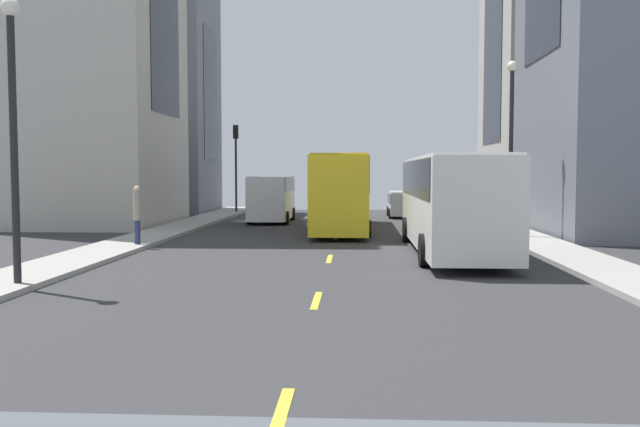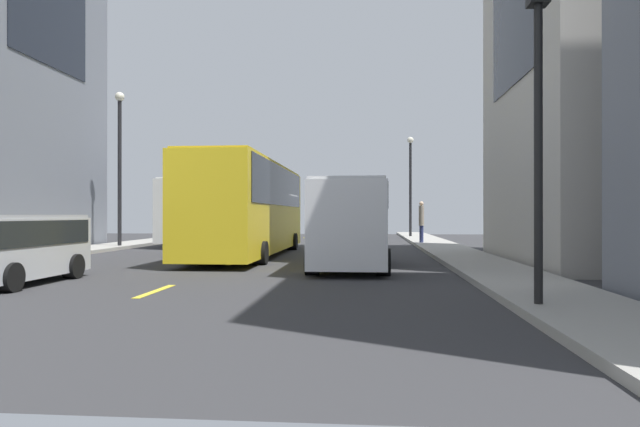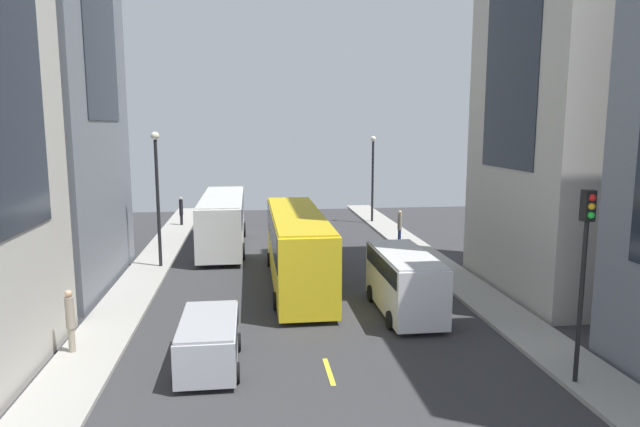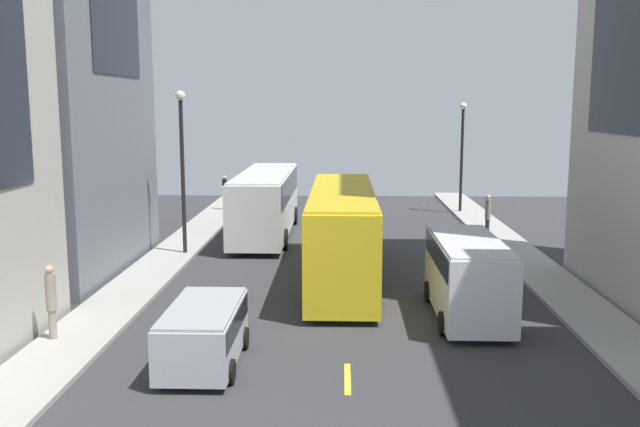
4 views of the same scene
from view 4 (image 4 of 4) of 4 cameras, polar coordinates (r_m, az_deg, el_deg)
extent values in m
plane|color=#333335|center=(31.32, 2.10, -3.61)|extent=(41.99, 41.99, 0.00)
cube|color=#9E9B93|center=(32.24, -12.11, -3.31)|extent=(2.18, 44.00, 0.15)
cube|color=#9E9B93|center=(32.32, 16.29, -3.44)|extent=(2.18, 44.00, 0.15)
cube|color=yellow|center=(17.92, 2.29, -13.45)|extent=(0.16, 2.00, 0.01)
cube|color=yellow|center=(24.53, 2.17, -7.19)|extent=(0.16, 2.00, 0.01)
cube|color=yellow|center=(31.32, 2.10, -3.60)|extent=(0.16, 2.00, 0.01)
cube|color=yellow|center=(38.18, 2.06, -1.30)|extent=(0.16, 2.00, 0.01)
cube|color=yellow|center=(45.08, 2.03, 0.30)|extent=(0.16, 2.00, 0.01)
cube|color=yellow|center=(52.01, 2.01, 1.47)|extent=(0.16, 2.00, 0.01)
cube|color=silver|center=(36.22, -4.49, 0.95)|extent=(2.55, 11.36, 3.00)
cube|color=black|center=(36.11, -4.51, 2.28)|extent=(2.60, 10.46, 1.20)
cube|color=beige|center=(36.03, -4.52, 3.37)|extent=(2.45, 10.91, 0.08)
cylinder|color=black|center=(40.00, -5.59, -0.14)|extent=(0.46, 1.00, 1.00)
cylinder|color=black|center=(39.77, -2.23, -0.16)|extent=(0.46, 1.00, 1.00)
cylinder|color=black|center=(33.14, -7.15, -2.09)|extent=(0.46, 1.00, 1.00)
cylinder|color=black|center=(32.86, -3.10, -2.13)|extent=(0.46, 1.00, 1.00)
cube|color=yellow|center=(27.11, 1.84, -1.59)|extent=(2.45, 12.12, 3.30)
cube|color=black|center=(26.96, 1.84, 0.20)|extent=(2.50, 11.15, 1.48)
cube|color=gold|center=(26.85, 1.85, 1.96)|extent=(2.35, 11.63, 0.08)
cylinder|color=black|center=(31.10, -0.25, -2.98)|extent=(0.44, 0.76, 0.76)
cylinder|color=black|center=(31.10, 3.90, -3.00)|extent=(0.44, 0.76, 0.76)
cylinder|color=black|center=(23.81, -0.92, -6.75)|extent=(0.44, 0.76, 0.76)
cylinder|color=black|center=(23.81, 4.54, -6.78)|extent=(0.44, 0.76, 0.76)
cube|color=white|center=(22.83, 12.08, -5.13)|extent=(2.05, 5.70, 2.30)
cube|color=black|center=(22.66, 12.14, -3.28)|extent=(2.09, 5.24, 0.69)
cube|color=silver|center=(22.57, 12.18, -2.20)|extent=(1.97, 5.47, 0.08)
cylinder|color=black|center=(24.62, 9.10, -6.38)|extent=(0.37, 0.72, 0.72)
cylinder|color=black|center=(24.93, 13.43, -6.32)|extent=(0.37, 0.72, 0.72)
cylinder|color=black|center=(21.27, 10.30, -8.90)|extent=(0.37, 0.72, 0.72)
cylinder|color=black|center=(21.63, 15.31, -8.78)|extent=(0.37, 0.72, 0.72)
cube|color=#B7BABF|center=(18.78, -9.58, -9.75)|extent=(1.82, 4.00, 1.36)
cube|color=black|center=(18.68, -9.61, -8.76)|extent=(1.85, 3.68, 0.57)
cube|color=#9C9EA2|center=(18.57, -9.64, -7.65)|extent=(1.74, 3.84, 0.08)
cylinder|color=black|center=(20.28, -11.19, -9.98)|extent=(0.33, 0.62, 0.62)
cylinder|color=black|center=(19.97, -6.44, -10.16)|extent=(0.33, 0.62, 0.62)
cylinder|color=black|center=(18.02, -13.00, -12.52)|extent=(0.33, 0.62, 0.62)
cylinder|color=black|center=(17.68, -7.62, -12.79)|extent=(0.33, 0.62, 0.62)
cylinder|color=navy|center=(36.18, 13.63, -1.18)|extent=(0.21, 0.21, 0.89)
cylinder|color=gray|center=(36.03, 13.68, 0.33)|extent=(0.28, 0.28, 1.04)
sphere|color=beige|center=(35.94, 13.72, 1.33)|extent=(0.23, 0.23, 0.23)
cylinder|color=gray|center=(21.59, -21.19, -8.52)|extent=(0.22, 0.22, 0.84)
cylinder|color=gray|center=(21.33, -21.34, -6.06)|extent=(0.30, 0.30, 1.08)
sphere|color=tan|center=(21.17, -21.44, -4.33)|extent=(0.24, 0.24, 0.24)
cylinder|color=black|center=(44.76, -7.85, 0.83)|extent=(0.22, 0.22, 0.76)
cylinder|color=black|center=(44.64, -7.87, 2.07)|extent=(0.29, 0.29, 1.19)
sphere|color=beige|center=(44.56, -7.89, 2.97)|extent=(0.21, 0.21, 0.21)
cylinder|color=black|center=(31.64, -11.25, 2.95)|extent=(0.18, 0.18, 6.89)
sphere|color=silver|center=(31.48, -11.45, 9.52)|extent=(0.44, 0.44, 0.44)
cylinder|color=black|center=(44.26, 11.60, 4.30)|extent=(0.18, 0.18, 6.38)
sphere|color=silver|center=(44.12, 11.74, 8.67)|extent=(0.44, 0.44, 0.44)
camera|label=1|loc=(59.20, 1.15, 5.15)|focal=37.45mm
camera|label=2|loc=(8.78, 38.80, -29.91)|focal=31.10mm
camera|label=3|loc=(2.42, -96.70, 21.21)|focal=31.58mm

